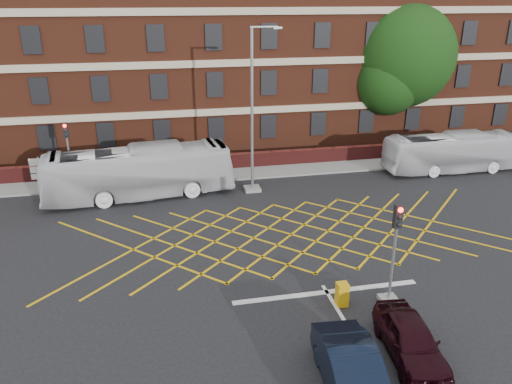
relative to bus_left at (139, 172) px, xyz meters
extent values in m
plane|color=black|center=(7.66, -8.98, -1.58)|extent=(120.00, 120.00, 0.00)
cube|color=#582516|center=(7.66, 13.02, 4.42)|extent=(50.00, 12.00, 12.00)
cube|color=#B7A88C|center=(7.66, 6.94, 5.42)|extent=(50.00, 0.18, 0.50)
cube|color=black|center=(7.66, 6.96, 3.92)|extent=(1.20, 0.14, 1.80)
cube|color=#521715|center=(7.66, 4.02, -1.03)|extent=(56.00, 0.50, 1.10)
cube|color=slate|center=(7.66, 3.02, -1.52)|extent=(60.00, 3.00, 0.12)
cube|color=#CC990C|center=(7.66, -6.98, -1.57)|extent=(8.22, 8.22, 0.02)
cube|color=silver|center=(7.66, -12.48, -1.57)|extent=(8.00, 0.30, 0.02)
imported|color=silver|center=(0.00, 0.00, 0.00)|extent=(11.54, 3.81, 3.16)
imported|color=silver|center=(21.34, 0.41, -0.22)|extent=(9.76, 2.47, 2.71)
imported|color=black|center=(6.52, -18.05, -0.82)|extent=(1.94, 4.73, 1.52)
imported|color=black|center=(9.10, -16.79, -0.89)|extent=(2.03, 4.18, 1.37)
cylinder|color=black|center=(20.86, 8.15, 1.14)|extent=(0.90, 0.90, 5.43)
sphere|color=black|center=(20.86, 8.15, 5.49)|extent=(8.19, 8.19, 8.19)
sphere|color=black|center=(19.36, 7.35, 3.65)|extent=(5.32, 5.32, 5.32)
sphere|color=black|center=(22.36, 8.95, 4.05)|extent=(4.91, 4.91, 4.91)
cube|color=slate|center=(9.87, -13.64, -1.48)|extent=(0.70, 0.70, 0.20)
cylinder|color=gray|center=(9.87, -13.64, 0.17)|extent=(0.12, 0.12, 3.50)
cube|color=black|center=(9.87, -13.64, 2.22)|extent=(0.30, 0.25, 0.95)
sphere|color=#FF0C05|center=(9.87, -13.78, 2.54)|extent=(0.20, 0.20, 0.20)
cube|color=slate|center=(-4.24, 2.34, -1.48)|extent=(0.70, 0.70, 0.20)
cylinder|color=gray|center=(-4.24, 2.34, 0.17)|extent=(0.12, 0.12, 3.50)
cube|color=black|center=(-4.24, 2.34, 2.22)|extent=(0.30, 0.25, 0.95)
sphere|color=#FF0C05|center=(-4.24, 2.20, 2.54)|extent=(0.20, 0.20, 0.20)
cube|color=slate|center=(6.92, -0.39, -1.48)|extent=(1.00, 1.00, 0.20)
cylinder|color=gray|center=(6.92, -0.39, 3.36)|extent=(0.18, 0.18, 9.87)
cylinder|color=gray|center=(7.62, -0.39, 8.29)|extent=(1.60, 0.12, 0.12)
cube|color=gray|center=(8.42, -0.39, 8.24)|extent=(0.50, 0.20, 0.12)
cylinder|color=gray|center=(-6.12, 2.38, -0.48)|extent=(0.10, 0.10, 2.20)
cube|color=silver|center=(-6.12, 2.30, 0.32)|extent=(1.10, 0.06, 0.45)
cube|color=silver|center=(-6.12, 2.30, -0.18)|extent=(1.10, 0.06, 0.40)
cube|color=silver|center=(-6.12, 2.30, -0.63)|extent=(1.10, 0.06, 0.35)
cube|color=#D3990C|center=(7.93, -13.46, -1.08)|extent=(0.45, 0.44, 0.99)
camera|label=1|loc=(1.11, -29.31, 10.01)|focal=35.00mm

